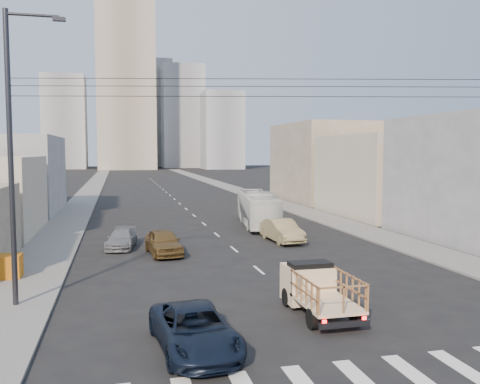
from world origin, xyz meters
name	(u,v)px	position (x,y,z in m)	size (l,w,h in m)	color
ground	(315,317)	(0.00, 0.00, 0.00)	(420.00, 420.00, 0.00)	black
sidewalk_left	(91,189)	(-11.75, 70.00, 0.06)	(3.50, 180.00, 0.12)	slate
sidewalk_right	(228,187)	(11.75, 70.00, 0.06)	(3.50, 180.00, 0.12)	slate
lane_dashes	(172,197)	(0.00, 53.00, 0.01)	(0.15, 104.00, 0.01)	silver
flatbed_pickup	(318,287)	(0.25, 0.31, 1.09)	(1.95, 4.41, 1.90)	beige
navy_pickup	(194,329)	(-5.01, -2.21, 0.69)	(2.30, 4.99, 1.39)	black
city_bus	(258,209)	(4.34, 23.91, 1.48)	(2.49, 10.65, 2.97)	white
sedan_brown	(163,242)	(-4.64, 13.41, 0.78)	(1.84, 4.58, 1.56)	brown
sedan_tan	(282,231)	(3.92, 15.93, 0.80)	(1.68, 4.83, 1.59)	#948356
sedan_grey	(122,239)	(-7.17, 16.13, 0.61)	(1.70, 4.19, 1.22)	slate
streetlamp_left	(13,150)	(-11.39, 4.00, 6.44)	(2.36, 0.25, 12.00)	#2D2D33
overhead_wires	(303,87)	(0.00, 1.50, 8.97)	(23.01, 5.02, 0.72)	black
crate_stack	(2,267)	(-13.00, 8.88, 0.69)	(1.80, 1.20, 1.14)	#B86311
bldg_right_mid	(392,175)	(19.50, 28.00, 4.00)	(11.00, 14.00, 8.00)	beige
bldg_right_far	(332,162)	(20.00, 44.00, 5.00)	(12.00, 16.00, 10.00)	gray
high_rise_tower	(126,85)	(-4.00, 170.00, 30.00)	(20.00, 20.00, 60.00)	gray
midrise_ne	(182,117)	(18.00, 185.00, 20.00)	(16.00, 16.00, 40.00)	gray
midrise_nw	(65,123)	(-26.00, 180.00, 17.00)	(15.00, 15.00, 34.00)	gray
midrise_back	(149,114)	(6.00, 200.00, 22.00)	(18.00, 18.00, 44.00)	gray
midrise_east	(222,131)	(30.00, 165.00, 14.00)	(14.00, 14.00, 28.00)	gray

